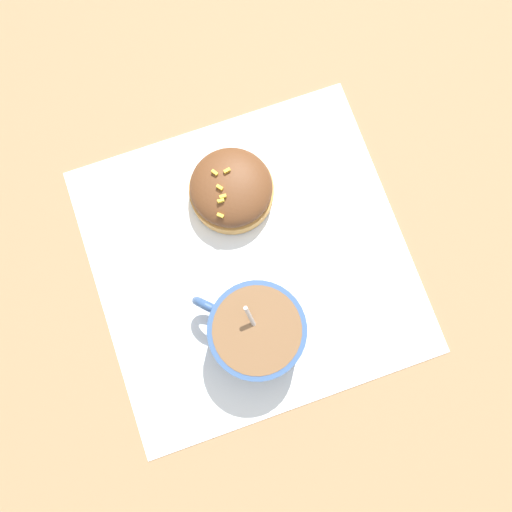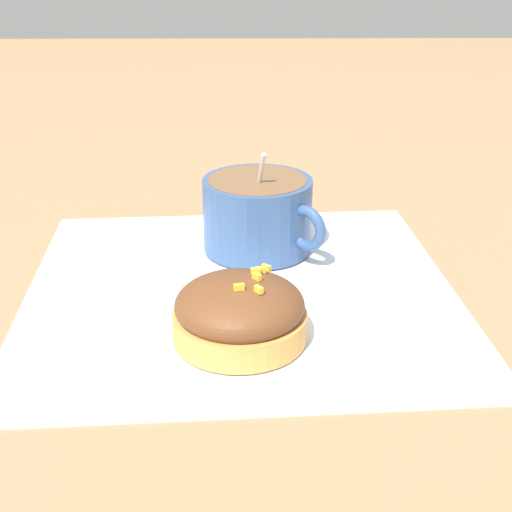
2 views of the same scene
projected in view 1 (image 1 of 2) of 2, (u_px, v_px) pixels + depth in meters
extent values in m
plane|color=#93704C|center=(251.00, 260.00, 0.55)|extent=(3.00, 3.00, 0.00)
cube|color=white|center=(250.00, 260.00, 0.55)|extent=(0.35, 0.36, 0.00)
cylinder|color=#335184|center=(257.00, 331.00, 0.50)|extent=(0.10, 0.10, 0.06)
cylinder|color=brown|center=(257.00, 330.00, 0.48)|extent=(0.09, 0.09, 0.01)
torus|color=#335184|center=(210.00, 308.00, 0.51)|extent=(0.03, 0.04, 0.04)
ellipsoid|color=silver|center=(244.00, 307.00, 0.53)|extent=(0.03, 0.02, 0.01)
cylinder|color=silver|center=(257.00, 330.00, 0.48)|extent=(0.05, 0.01, 0.08)
cylinder|color=#D19347|center=(231.00, 192.00, 0.55)|extent=(0.09, 0.09, 0.02)
ellipsoid|color=brown|center=(231.00, 187.00, 0.54)|extent=(0.09, 0.09, 0.04)
cube|color=yellow|center=(220.00, 187.00, 0.52)|extent=(0.01, 0.01, 0.00)
cube|color=yellow|center=(221.00, 201.00, 0.52)|extent=(0.00, 0.01, 0.00)
cube|color=yellow|center=(220.00, 215.00, 0.52)|extent=(0.01, 0.01, 0.00)
cube|color=yellow|center=(215.00, 173.00, 0.52)|extent=(0.01, 0.01, 0.00)
cube|color=yellow|center=(223.00, 196.00, 0.52)|extent=(0.00, 0.01, 0.00)
cube|color=yellow|center=(224.00, 172.00, 0.52)|extent=(0.00, 0.01, 0.00)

